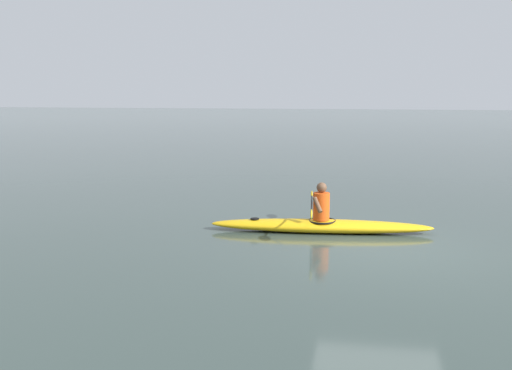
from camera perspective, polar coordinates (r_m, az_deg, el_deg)
ground_plane at (r=11.03m, az=12.31°, el=-6.17°), size 160.00×160.00×0.00m
kayak at (r=12.06m, az=6.41°, el=-4.02°), size 4.63×1.01×0.26m
kayaker at (r=11.96m, az=6.36°, el=-1.86°), size 0.49×2.45×0.78m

